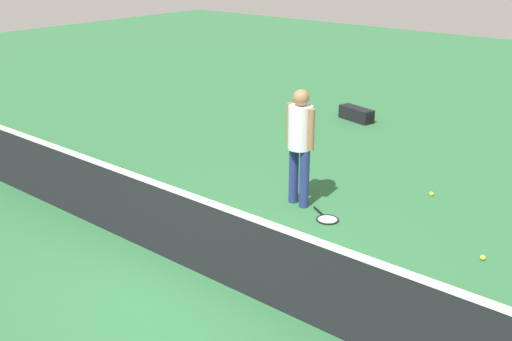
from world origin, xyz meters
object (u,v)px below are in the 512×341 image
(tennis_ball_by_net, at_px, (420,310))
(tennis_ball_midcourt, at_px, (483,258))
(tennis_racket_near_player, at_px, (327,219))
(tennis_ball_near_player, at_px, (431,194))
(player_near_side, at_px, (300,138))
(equipment_bag, at_px, (357,114))

(tennis_ball_by_net, xyz_separation_m, tennis_ball_midcourt, (-0.08, -1.50, 0.00))
(tennis_racket_near_player, bearing_deg, tennis_ball_near_player, -113.77)
(player_near_side, bearing_deg, tennis_ball_by_net, 151.36)
(tennis_racket_near_player, distance_m, tennis_ball_midcourt, 2.08)
(equipment_bag, bearing_deg, player_near_side, 110.47)
(player_near_side, relative_size, tennis_ball_near_player, 25.76)
(tennis_ball_near_player, bearing_deg, player_near_side, 48.38)
(tennis_ball_near_player, relative_size, tennis_ball_by_net, 1.00)
(player_near_side, relative_size, equipment_bag, 2.01)
(tennis_ball_by_net, distance_m, tennis_ball_midcourt, 1.50)
(player_near_side, distance_m, tennis_ball_by_net, 3.11)
(tennis_ball_by_net, bearing_deg, tennis_racket_near_player, -32.08)
(tennis_ball_midcourt, xyz_separation_m, equipment_bag, (4.28, -4.22, 0.11))
(player_near_side, height_order, equipment_bag, player_near_side)
(tennis_ball_by_net, bearing_deg, tennis_ball_midcourt, -93.18)
(player_near_side, relative_size, tennis_ball_by_net, 25.76)
(tennis_ball_near_player, bearing_deg, tennis_ball_midcourt, 132.53)
(player_near_side, height_order, tennis_ball_by_net, player_near_side)
(tennis_ball_near_player, distance_m, tennis_ball_by_net, 3.19)
(tennis_racket_near_player, xyz_separation_m, tennis_ball_by_net, (-1.98, 1.24, 0.02))
(player_near_side, xyz_separation_m, tennis_racket_near_player, (-0.61, 0.17, -1.00))
(tennis_ball_by_net, height_order, tennis_ball_midcourt, same)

